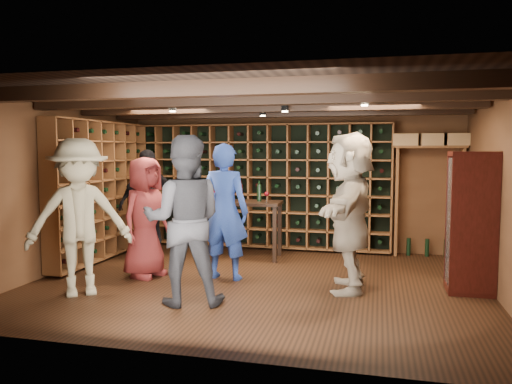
% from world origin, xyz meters
% --- Properties ---
extents(ground, '(6.00, 6.00, 0.00)m').
position_xyz_m(ground, '(0.00, 0.00, 0.00)').
color(ground, black).
rests_on(ground, ground).
extents(room_shell, '(6.00, 6.00, 6.00)m').
position_xyz_m(room_shell, '(0.00, 0.05, 2.42)').
color(room_shell, brown).
rests_on(room_shell, ground).
extents(wine_rack_back, '(4.65, 0.30, 2.20)m').
position_xyz_m(wine_rack_back, '(-0.52, 2.33, 1.15)').
color(wine_rack_back, brown).
rests_on(wine_rack_back, ground).
extents(wine_rack_left, '(0.30, 2.65, 2.20)m').
position_xyz_m(wine_rack_left, '(-2.83, 0.82, 1.15)').
color(wine_rack_left, brown).
rests_on(wine_rack_left, ground).
extents(crate_shelf, '(1.20, 0.32, 2.07)m').
position_xyz_m(crate_shelf, '(2.41, 2.32, 1.57)').
color(crate_shelf, brown).
rests_on(crate_shelf, ground).
extents(display_cabinet, '(0.55, 0.50, 1.75)m').
position_xyz_m(display_cabinet, '(2.71, 0.20, 0.86)').
color(display_cabinet, '#350E0A').
rests_on(display_cabinet, ground).
extents(man_blue_shirt, '(0.72, 0.51, 1.89)m').
position_xyz_m(man_blue_shirt, '(-0.49, 0.10, 0.95)').
color(man_blue_shirt, navy).
rests_on(man_blue_shirt, ground).
extents(man_grey_suit, '(1.14, 1.00, 1.97)m').
position_xyz_m(man_grey_suit, '(-0.60, -1.09, 0.98)').
color(man_grey_suit, black).
rests_on(man_grey_suit, ground).
extents(guest_red_floral, '(0.75, 0.95, 1.70)m').
position_xyz_m(guest_red_floral, '(-1.61, -0.05, 0.85)').
color(guest_red_floral, maroon).
rests_on(guest_red_floral, ground).
extents(guest_woman_black, '(1.01, 1.10, 1.81)m').
position_xyz_m(guest_woman_black, '(-2.09, 1.07, 0.91)').
color(guest_woman_black, black).
rests_on(guest_woman_black, ground).
extents(guest_khaki, '(1.43, 1.33, 1.94)m').
position_xyz_m(guest_khaki, '(-1.99, -1.07, 0.97)').
color(guest_khaki, gray).
rests_on(guest_khaki, ground).
extents(guest_beige, '(0.62, 1.89, 2.03)m').
position_xyz_m(guest_beige, '(1.23, -0.04, 1.01)').
color(guest_beige, tan).
rests_on(guest_beige, ground).
extents(tasting_table, '(1.28, 0.68, 1.23)m').
position_xyz_m(tasting_table, '(-0.60, 1.49, 0.83)').
color(tasting_table, black).
rests_on(tasting_table, ground).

